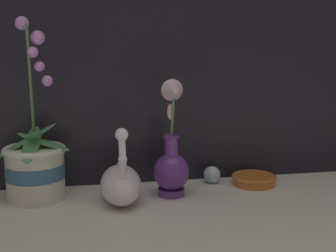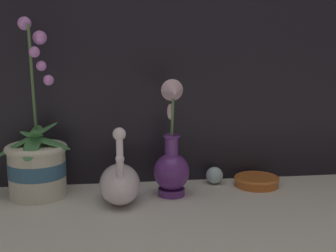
{
  "view_description": "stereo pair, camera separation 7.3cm",
  "coord_description": "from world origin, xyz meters",
  "px_view_note": "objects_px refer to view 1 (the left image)",
  "views": [
    {
      "loc": [
        -0.19,
        -1.1,
        0.44
      ],
      "look_at": [
        0.04,
        0.14,
        0.2
      ],
      "focal_mm": 50.0,
      "sensor_mm": 36.0,
      "label": 1
    },
    {
      "loc": [
        -0.12,
        -1.12,
        0.44
      ],
      "look_at": [
        0.04,
        0.14,
        0.2
      ],
      "focal_mm": 50.0,
      "sensor_mm": 36.0,
      "label": 2
    }
  ],
  "objects_px": {
    "blue_vase": "(172,160)",
    "amber_dish": "(254,179)",
    "orchid_potted_plant": "(35,165)",
    "glass_sphere": "(212,175)",
    "swan_figurine": "(121,182)"
  },
  "relations": [
    {
      "from": "blue_vase",
      "to": "amber_dish",
      "type": "relative_size",
      "value": 2.43
    },
    {
      "from": "orchid_potted_plant",
      "to": "glass_sphere",
      "type": "height_order",
      "value": "orchid_potted_plant"
    },
    {
      "from": "glass_sphere",
      "to": "amber_dish",
      "type": "xyz_separation_m",
      "value": [
        0.12,
        -0.04,
        -0.01
      ]
    },
    {
      "from": "orchid_potted_plant",
      "to": "amber_dish",
      "type": "relative_size",
      "value": 3.64
    },
    {
      "from": "swan_figurine",
      "to": "amber_dish",
      "type": "xyz_separation_m",
      "value": [
        0.42,
        0.09,
        -0.04
      ]
    },
    {
      "from": "blue_vase",
      "to": "orchid_potted_plant",
      "type": "bearing_deg",
      "value": 173.2
    },
    {
      "from": "blue_vase",
      "to": "glass_sphere",
      "type": "bearing_deg",
      "value": 33.32
    },
    {
      "from": "swan_figurine",
      "to": "amber_dish",
      "type": "height_order",
      "value": "swan_figurine"
    },
    {
      "from": "orchid_potted_plant",
      "to": "glass_sphere",
      "type": "bearing_deg",
      "value": 5.56
    },
    {
      "from": "orchid_potted_plant",
      "to": "blue_vase",
      "type": "distance_m",
      "value": 0.38
    },
    {
      "from": "blue_vase",
      "to": "amber_dish",
      "type": "distance_m",
      "value": 0.29
    },
    {
      "from": "amber_dish",
      "to": "swan_figurine",
      "type": "bearing_deg",
      "value": -167.36
    },
    {
      "from": "blue_vase",
      "to": "glass_sphere",
      "type": "height_order",
      "value": "blue_vase"
    },
    {
      "from": "blue_vase",
      "to": "amber_dish",
      "type": "xyz_separation_m",
      "value": [
        0.27,
        0.06,
        -0.09
      ]
    },
    {
      "from": "orchid_potted_plant",
      "to": "swan_figurine",
      "type": "relative_size",
      "value": 2.26
    }
  ]
}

